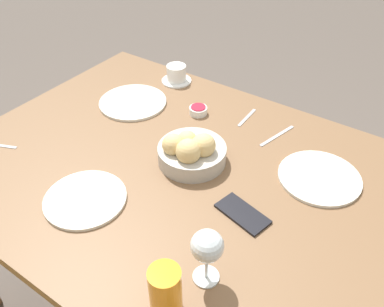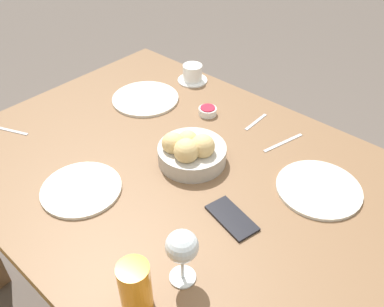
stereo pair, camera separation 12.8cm
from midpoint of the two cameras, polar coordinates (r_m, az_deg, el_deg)
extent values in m
plane|color=#564C44|center=(1.86, 0.09, -19.54)|extent=(10.00, 10.00, 0.00)
cube|color=brown|center=(1.29, 0.12, -2.26)|extent=(1.38, 1.05, 0.03)
cube|color=brown|center=(2.15, -4.17, 4.03)|extent=(0.06, 0.06, 0.72)
cylinder|color=#B2ADA3|center=(1.28, 2.86, -0.20)|extent=(0.22, 0.22, 0.05)
sphere|color=#DBB775|center=(1.24, 0.24, 1.35)|extent=(0.07, 0.07, 0.07)
sphere|color=#DBB775|center=(1.23, 4.45, 0.91)|extent=(0.08, 0.08, 0.08)
sphere|color=#DBB775|center=(1.26, 2.29, 1.86)|extent=(0.06, 0.06, 0.06)
sphere|color=#DBB775|center=(1.21, 2.21, 0.24)|extent=(0.08, 0.08, 0.08)
cylinder|color=silver|center=(1.27, 20.16, -4.79)|extent=(0.25, 0.25, 0.01)
cylinder|color=silver|center=(1.59, -4.27, 7.62)|extent=(0.26, 0.26, 0.01)
cylinder|color=silver|center=(1.22, -12.41, -5.02)|extent=(0.24, 0.24, 0.01)
cylinder|color=orange|center=(0.91, -3.83, -18.41)|extent=(0.07, 0.07, 0.14)
cylinder|color=silver|center=(1.00, 2.48, -17.11)|extent=(0.06, 0.06, 0.00)
cylinder|color=silver|center=(0.97, 2.54, -15.80)|extent=(0.01, 0.01, 0.07)
sphere|color=silver|center=(0.91, 2.68, -13.07)|extent=(0.08, 0.08, 0.08)
cylinder|color=white|center=(1.72, 2.23, 10.17)|extent=(0.12, 0.12, 0.01)
cylinder|color=white|center=(1.70, 2.26, 11.22)|extent=(0.08, 0.08, 0.07)
cylinder|color=white|center=(1.50, 4.65, 5.84)|extent=(0.07, 0.07, 0.03)
cylinder|color=#A3192D|center=(1.50, 4.68, 6.33)|extent=(0.05, 0.05, 0.00)
cube|color=#B7B7BC|center=(1.41, 15.23, 1.37)|extent=(0.05, 0.17, 0.00)
cube|color=#B7B7BC|center=(1.54, -22.41, 3.01)|extent=(0.16, 0.08, 0.00)
cube|color=#B7B7BC|center=(1.49, 11.40, 4.28)|extent=(0.01, 0.13, 0.00)
cube|color=black|center=(1.13, 8.88, -9.09)|extent=(0.16, 0.11, 0.01)
camera|label=1|loc=(0.06, -87.14, 2.33)|focal=38.00mm
camera|label=2|loc=(0.06, 92.86, -2.33)|focal=38.00mm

